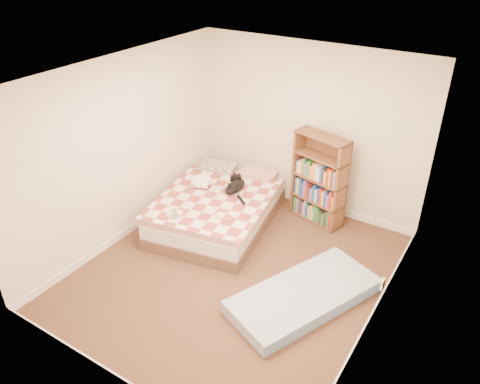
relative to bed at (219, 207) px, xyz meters
The scene contains 6 objects.
room 1.51m from the bed, 46.30° to the right, with size 3.51×4.01×2.51m.
bed is the anchor object (origin of this frame).
bookshelf 1.47m from the bed, 35.81° to the left, with size 0.88×0.47×1.35m.
floor_mattress 2.00m from the bed, 25.91° to the right, with size 0.81×1.79×0.16m, color #6A85B2.
black_cat 0.41m from the bed, 50.24° to the left, with size 0.37×0.74×0.16m.
white_dog 0.46m from the bed, behind, with size 0.35×0.38×0.16m.
Camera 1 is at (2.54, -3.90, 3.82)m, focal length 35.00 mm.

